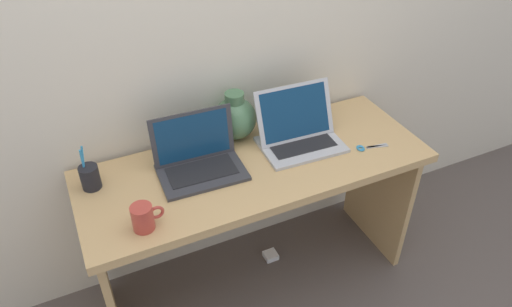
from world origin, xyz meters
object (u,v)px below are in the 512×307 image
pen_cup (90,177)px  power_brick (271,255)px  green_vase (235,117)px  laptop_left (198,156)px  laptop_right (298,130)px  scissors (367,147)px  coffee_mug (143,217)px

pen_cup → power_brick: (0.79, -0.04, -0.80)m
pen_cup → power_brick: 1.12m
green_vase → laptop_left: bearing=-147.2°
laptop_left → laptop_right: bearing=-1.3°
green_vase → power_brick: size_ratio=3.21×
green_vase → pen_cup: size_ratio=1.19×
scissors → laptop_right: bearing=145.9°
coffee_mug → power_brick: size_ratio=1.72×
laptop_left → green_vase: 0.28m
laptop_left → pen_cup: (-0.43, 0.06, -0.01)m
green_vase → scissors: 0.60m
laptop_left → coffee_mug: size_ratio=2.99×
coffee_mug → pen_cup: bearing=113.4°
laptop_right → coffee_mug: size_ratio=3.09×
pen_cup → laptop_right: bearing=-4.5°
coffee_mug → pen_cup: size_ratio=0.63×
laptop_right → green_vase: bearing=145.8°
laptop_right → scissors: (0.26, -0.17, -0.06)m
coffee_mug → green_vase: bearing=37.3°
scissors → power_brick: scissors is taller
laptop_right → pen_cup: laptop_right is taller
green_vase → power_brick: bearing=-46.0°
laptop_right → pen_cup: bearing=175.5°
green_vase → pen_cup: green_vase is taller
coffee_mug → power_brick: (0.66, 0.27, -0.80)m
laptop_right → scissors: size_ratio=2.52×
green_vase → scissors: (0.49, -0.33, -0.10)m
pen_cup → coffee_mug: bearing=-66.6°
scissors → power_brick: bearing=151.1°
power_brick → green_vase: bearing=134.0°
laptop_left → power_brick: size_ratio=5.13×
laptop_right → scissors: bearing=-34.1°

